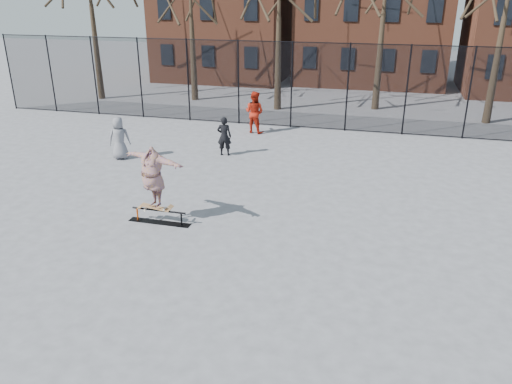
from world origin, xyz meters
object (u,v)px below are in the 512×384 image
(bystander_grey, at_px, (119,138))
(skate_rail, at_px, (159,218))
(skater, at_px, (153,177))
(bystander_red, at_px, (254,112))
(skateboard, at_px, (155,207))
(bystander_black, at_px, (224,136))

(bystander_grey, bearing_deg, skate_rail, 105.19)
(skater, bearing_deg, bystander_red, 109.05)
(skater, bearing_deg, bystander_grey, 148.01)
(skate_rail, height_order, skater, skater)
(skateboard, height_order, bystander_black, bystander_black)
(bystander_black, distance_m, bystander_red, 3.63)
(skater, bearing_deg, skate_rail, 20.04)
(skate_rail, xyz_separation_m, skater, (-0.09, 0.00, 1.22))
(bystander_grey, xyz_separation_m, bystander_black, (3.78, 1.49, -0.05))
(skate_rail, distance_m, skater, 1.22)
(bystander_black, relative_size, bystander_red, 0.82)
(bystander_black, bearing_deg, skateboard, 82.03)
(bystander_black, xyz_separation_m, bystander_red, (0.26, 3.61, 0.17))
(bystander_black, bearing_deg, bystander_red, -102.86)
(skateboard, height_order, bystander_grey, bystander_grey)
(skate_rail, xyz_separation_m, skateboard, (-0.09, 0.00, 0.30))
(skateboard, xyz_separation_m, skater, (0.00, 0.00, 0.92))
(skate_rail, xyz_separation_m, bystander_grey, (-3.96, 4.95, 0.67))
(bystander_grey, relative_size, bystander_black, 1.06)
(skateboard, xyz_separation_m, bystander_grey, (-3.86, 4.95, 0.37))
(bystander_black, bearing_deg, skate_rail, 82.87)
(skate_rail, relative_size, skater, 0.87)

